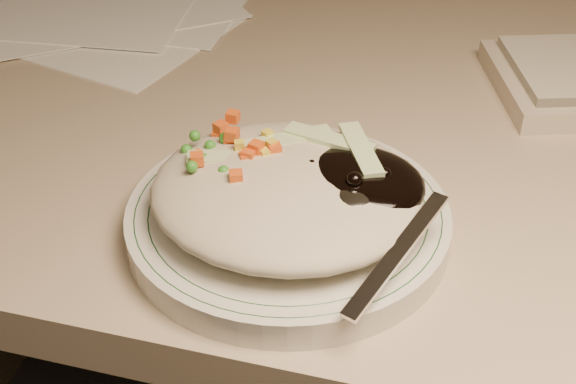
# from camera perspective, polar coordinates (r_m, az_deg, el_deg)

# --- Properties ---
(desk) EXTENTS (1.40, 0.70, 0.74)m
(desk) POSITION_cam_1_polar(r_m,az_deg,el_deg) (0.88, 7.07, -4.77)
(desk) COLOR tan
(desk) RESTS_ON ground
(plate) EXTENTS (0.23, 0.23, 0.02)m
(plate) POSITION_cam_1_polar(r_m,az_deg,el_deg) (0.58, 0.00, -2.08)
(plate) COLOR silver
(plate) RESTS_ON desk
(plate_rim) EXTENTS (0.22, 0.22, 0.00)m
(plate_rim) POSITION_cam_1_polar(r_m,az_deg,el_deg) (0.57, 0.00, -1.29)
(plate_rim) COLOR #144723
(plate_rim) RESTS_ON plate
(meal) EXTENTS (0.21, 0.19, 0.05)m
(meal) POSITION_cam_1_polar(r_m,az_deg,el_deg) (0.56, 0.40, 0.35)
(meal) COLOR #AEA58D
(meal) RESTS_ON plate
(papers) EXTENTS (0.38, 0.36, 0.00)m
(papers) POSITION_cam_1_polar(r_m,az_deg,el_deg) (0.97, -13.84, 12.70)
(papers) COLOR white
(papers) RESTS_ON desk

